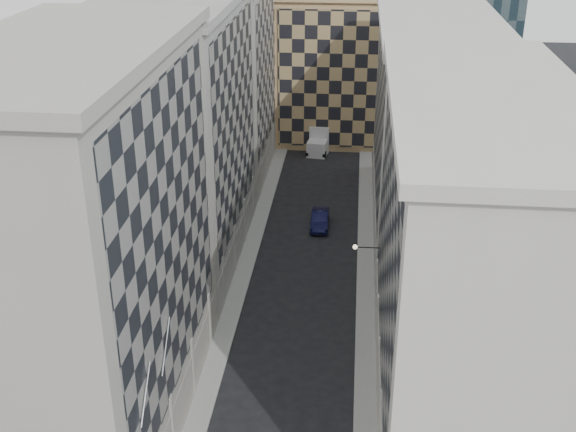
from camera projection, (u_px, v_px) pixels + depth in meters
The scene contains 12 objects.
sidewalk_west at pixel (244, 272), 62.23m from camera, with size 1.50×100.00×0.15m, color gray.
sidewalk_east at pixel (366, 278), 61.30m from camera, with size 1.50×100.00×0.15m, color gray.
bldg_left_a at pixel (88, 254), 40.60m from camera, with size 10.80×22.80×23.70m.
bldg_left_b at pixel (179, 135), 60.60m from camera, with size 10.80×22.80×22.70m.
bldg_left_c at pixel (225, 75), 80.59m from camera, with size 10.80×22.80×21.70m.
bldg_right_a at pixel (468, 261), 42.93m from camera, with size 10.80×26.80×20.70m.
bldg_right_b at pixel (431, 126), 67.41m from camera, with size 10.80×28.80×19.70m.
tan_block at pixel (344, 63), 91.65m from camera, with size 16.80×14.80×18.80m.
flagpoles_left at pixel (156, 369), 37.31m from camera, with size 0.10×6.33×2.33m.
bracket_lamp at pixel (358, 247), 53.36m from camera, with size 1.98×0.36×0.36m.
box_truck at pixel (320, 139), 89.51m from camera, with size 3.09×6.13×3.22m.
dark_car at pixel (320, 220), 70.13m from camera, with size 1.64×4.70×1.55m, color black.
Camera 1 is at (3.85, -23.50, 31.15)m, focal length 45.00 mm.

